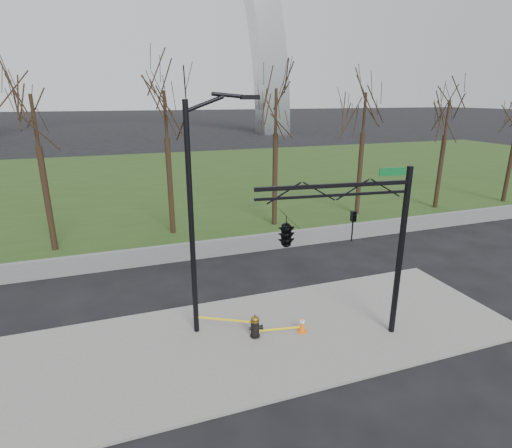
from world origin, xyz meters
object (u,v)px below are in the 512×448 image
object	(u,v)px
street_light	(197,206)
fire_hydrant	(255,327)
traffic_cone	(302,324)
traffic_signal_mast	(310,230)

from	to	relation	value
street_light	fire_hydrant	bearing A→B (deg)	-28.40
traffic_cone	street_light	world-z (taller)	street_light
fire_hydrant	traffic_cone	bearing A→B (deg)	3.12
street_light	traffic_signal_mast	world-z (taller)	street_light
fire_hydrant	traffic_signal_mast	distance (m)	4.05
traffic_cone	traffic_signal_mast	xyz separation A→B (m)	(-0.18, -0.64, 3.75)
traffic_cone	fire_hydrant	bearing A→B (deg)	170.64
traffic_cone	street_light	xyz separation A→B (m)	(-3.28, 1.30, 4.30)
fire_hydrant	traffic_cone	distance (m)	1.68
fire_hydrant	street_light	distance (m)	4.62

